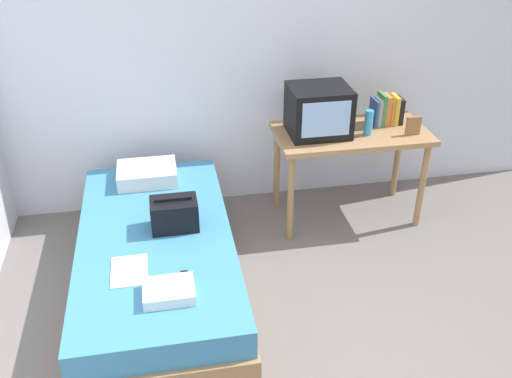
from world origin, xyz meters
name	(u,v)px	position (x,y,z in m)	size (l,w,h in m)	color
ground_plane	(311,363)	(0.00, 0.00, 0.00)	(8.00, 8.00, 0.00)	slate
wall_back	(250,45)	(0.00, 2.00, 1.30)	(5.20, 0.10, 2.60)	silver
bed	(158,264)	(-0.83, 0.80, 0.23)	(1.00, 2.00, 0.46)	#9E754C
desk	(351,143)	(0.68, 1.49, 0.65)	(1.16, 0.60, 0.75)	#9E754C
tv	(319,111)	(0.42, 1.50, 0.93)	(0.44, 0.39, 0.36)	black
water_bottle	(369,123)	(0.78, 1.41, 0.85)	(0.06, 0.06, 0.19)	#3399DB
book_row	(387,110)	(0.99, 1.58, 0.86)	(0.23, 0.16, 0.25)	#2D5699
picture_frame	(413,126)	(1.11, 1.35, 0.82)	(0.11, 0.02, 0.14)	olive
pillow	(147,174)	(-0.86, 1.53, 0.51)	(0.43, 0.33, 0.11)	silver
handbag	(174,214)	(-0.70, 0.87, 0.56)	(0.30, 0.20, 0.23)	black
magazine	(129,271)	(-0.99, 0.45, 0.46)	(0.21, 0.29, 0.01)	white
remote_dark	(185,280)	(-0.68, 0.30, 0.47)	(0.04, 0.16, 0.02)	black
folded_towel	(169,291)	(-0.77, 0.20, 0.49)	(0.28, 0.22, 0.07)	white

